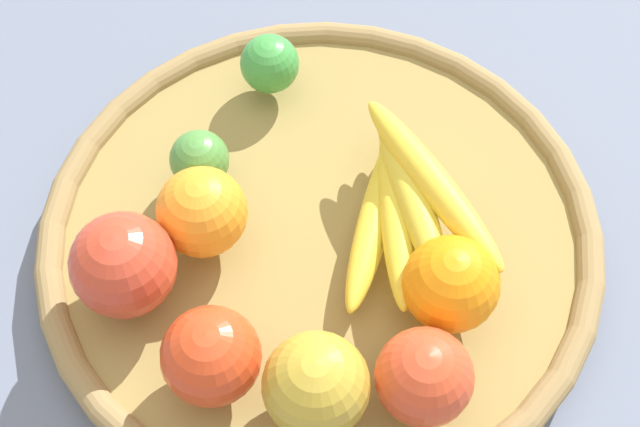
{
  "coord_description": "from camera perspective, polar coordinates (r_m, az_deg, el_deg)",
  "views": [
    {
      "loc": [
        -0.09,
        0.4,
        0.7
      ],
      "look_at": [
        0.0,
        0.0,
        0.06
      ],
      "focal_mm": 54.52,
      "sensor_mm": 36.0,
      "label": 1
    }
  ],
  "objects": [
    {
      "name": "ground_plane",
      "position": [
        0.81,
        -0.0,
        -2.25
      ],
      "size": [
        2.4,
        2.4,
        0.0
      ],
      "primitive_type": "plane",
      "color": "slate",
      "rests_on": "ground"
    },
    {
      "name": "basket",
      "position": [
        0.79,
        -0.0,
        -1.51
      ],
      "size": [
        0.46,
        0.46,
        0.04
      ],
      "color": "olive",
      "rests_on": "ground_plane"
    },
    {
      "name": "orange_0",
      "position": [
        0.71,
        7.7,
        -4.13
      ],
      "size": [
        0.09,
        0.09,
        0.07
      ],
      "primitive_type": "sphere",
      "rotation": [
        0.0,
        0.0,
        0.22
      ],
      "color": "orange",
      "rests_on": "basket"
    },
    {
      "name": "orange_1",
      "position": [
        0.75,
        -6.95,
        0.09
      ],
      "size": [
        0.07,
        0.07,
        0.07
      ],
      "primitive_type": "sphere",
      "rotation": [
        0.0,
        0.0,
        4.68
      ],
      "color": "orange",
      "rests_on": "basket"
    },
    {
      "name": "banana_bunch",
      "position": [
        0.75,
        4.97,
        0.77
      ],
      "size": [
        0.14,
        0.18,
        0.06
      ],
      "color": "yellow",
      "rests_on": "basket"
    },
    {
      "name": "lime_0",
      "position": [
        0.79,
        -7.09,
        3.16
      ],
      "size": [
        0.06,
        0.06,
        0.05
      ],
      "primitive_type": "sphere",
      "rotation": [
        0.0,
        0.0,
        5.08
      ],
      "color": "#4C8F3E",
      "rests_on": "basket"
    },
    {
      "name": "apple_0",
      "position": [
        0.73,
        -11.48,
        -2.98
      ],
      "size": [
        0.11,
        0.11,
        0.08
      ],
      "primitive_type": "sphere",
      "rotation": [
        0.0,
        0.0,
        2.42
      ],
      "color": "#CA4029",
      "rests_on": "basket"
    },
    {
      "name": "apple_3",
      "position": [
        0.68,
        6.13,
        -9.52
      ],
      "size": [
        0.1,
        0.1,
        0.07
      ],
      "primitive_type": "sphere",
      "rotation": [
        0.0,
        0.0,
        4.08
      ],
      "color": "#D74626",
      "rests_on": "basket"
    },
    {
      "name": "apple_2",
      "position": [
        0.67,
        -0.23,
        -10.06
      ],
      "size": [
        0.1,
        0.1,
        0.08
      ],
      "primitive_type": "sphere",
      "rotation": [
        0.0,
        0.0,
        5.87
      ],
      "color": "gold",
      "rests_on": "basket"
    },
    {
      "name": "apple_1",
      "position": [
        0.69,
        -6.41,
        -8.32
      ],
      "size": [
        0.08,
        0.08,
        0.07
      ],
      "primitive_type": "sphere",
      "rotation": [
        0.0,
        0.0,
        3.09
      ],
      "color": "red",
      "rests_on": "basket"
    },
    {
      "name": "lime_1",
      "position": [
        0.84,
        -2.97,
        8.77
      ],
      "size": [
        0.07,
        0.07,
        0.05
      ],
      "primitive_type": "sphere",
      "rotation": [
        0.0,
        0.0,
        5.48
      ],
      "color": "green",
      "rests_on": "basket"
    }
  ]
}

